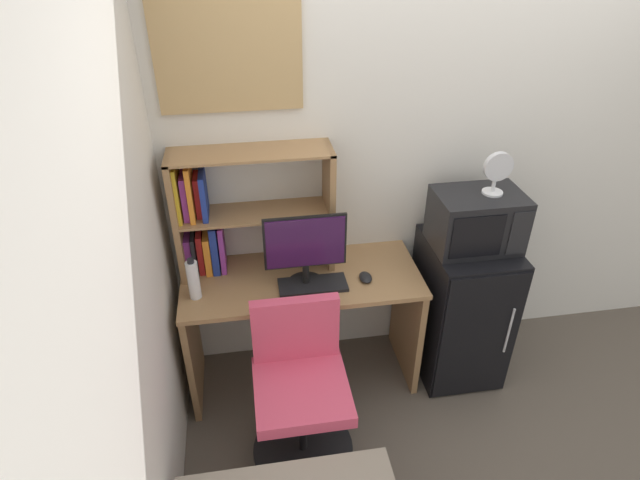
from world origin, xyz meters
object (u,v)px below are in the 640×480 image
at_px(microwave, 476,220).
at_px(desk_fan, 497,171).
at_px(computer_mouse, 365,277).
at_px(keyboard, 313,285).
at_px(desk_chair, 301,394).
at_px(wall_corkboard, 229,56).
at_px(mini_fridge, 461,308).
at_px(monitor, 305,248).
at_px(water_bottle, 193,280).
at_px(hutch_bookshelf, 228,213).

bearing_deg(microwave, desk_fan, -5.08).
bearing_deg(computer_mouse, desk_fan, 3.58).
distance_m(keyboard, desk_chair, 0.57).
xyz_separation_m(keyboard, desk_chair, (-0.13, -0.39, -0.40)).
distance_m(computer_mouse, wall_corkboard, 1.34).
bearing_deg(mini_fridge, computer_mouse, -175.84).
height_order(monitor, computer_mouse, monitor).
distance_m(desk_chair, wall_corkboard, 1.72).
xyz_separation_m(keyboard, mini_fridge, (0.92, 0.06, -0.33)).
xyz_separation_m(keyboard, water_bottle, (-0.62, 0.01, 0.10)).
height_order(hutch_bookshelf, microwave, hutch_bookshelf).
relative_size(microwave, wall_corkboard, 0.67).
xyz_separation_m(hutch_bookshelf, mini_fridge, (1.33, -0.20, -0.67)).
bearing_deg(mini_fridge, microwave, 89.68).
relative_size(desk_chair, wall_corkboard, 1.26).
height_order(microwave, wall_corkboard, wall_corkboard).
distance_m(hutch_bookshelf, desk_fan, 1.43).
xyz_separation_m(microwave, desk_fan, (0.06, -0.01, 0.29)).
relative_size(water_bottle, desk_fan, 1.02).
bearing_deg(monitor, computer_mouse, -1.35).
bearing_deg(desk_chair, microwave, 23.63).
bearing_deg(wall_corkboard, desk_chair, -74.07).
bearing_deg(hutch_bookshelf, wall_corkboard, 54.27).
relative_size(keyboard, water_bottle, 1.54).
distance_m(hutch_bookshelf, desk_chair, 1.03).
bearing_deg(microwave, monitor, -177.57).
distance_m(monitor, desk_chair, 0.75).
bearing_deg(mini_fridge, water_bottle, -178.10).
distance_m(keyboard, water_bottle, 0.63).
relative_size(desk_fan, desk_chair, 0.27).
bearing_deg(monitor, mini_fridge, 2.25).
bearing_deg(wall_corkboard, hutch_bookshelf, -125.73).
xyz_separation_m(mini_fridge, desk_fan, (0.06, -0.00, 0.91)).
distance_m(monitor, mini_fridge, 1.10).
distance_m(monitor, desk_fan, 1.07).
height_order(monitor, water_bottle, monitor).
relative_size(hutch_bookshelf, desk_chair, 0.96).
bearing_deg(desk_chair, hutch_bookshelf, 114.10).
bearing_deg(monitor, wall_corkboard, 131.90).
xyz_separation_m(keyboard, microwave, (0.92, 0.06, 0.28)).
relative_size(desk_fan, wall_corkboard, 0.34).
distance_m(hutch_bookshelf, keyboard, 0.60).
distance_m(hutch_bookshelf, water_bottle, 0.40).
height_order(monitor, mini_fridge, monitor).
height_order(keyboard, computer_mouse, computer_mouse).
xyz_separation_m(water_bottle, desk_fan, (1.60, 0.05, 0.47)).
distance_m(mini_fridge, desk_chair, 1.14).
height_order(water_bottle, microwave, microwave).
bearing_deg(microwave, water_bottle, -177.99).
bearing_deg(hutch_bookshelf, water_bottle, -128.97).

